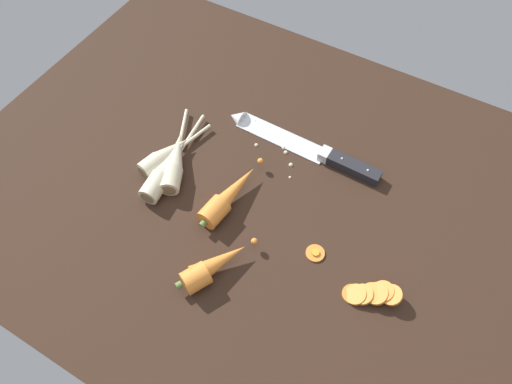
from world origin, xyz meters
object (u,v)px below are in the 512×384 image
Objects in this scene: chefs_knife at (299,144)px; whole_carrot_second at (212,266)px; parsnip_mid_right at (175,161)px; whole_carrot at (228,196)px; parsnip_mid_left at (167,168)px; parsnip_front at (166,156)px; carrot_slice_stack at (371,294)px; carrot_slice_stray_near at (315,253)px.

chefs_knife is 32.60cm from whole_carrot_second.
whole_carrot_second is 0.73× the size of parsnip_mid_right.
parsnip_mid_right is (-18.69, 15.37, -0.12)cm from whole_carrot_second.
parsnip_mid_left is (-14.01, -0.40, -0.12)cm from whole_carrot.
parsnip_front reaches higher than carrot_slice_stack.
carrot_slice_stack is 2.76× the size of carrot_slice_stray_near.
parsnip_front and parsnip_mid_left have the same top height.
whole_carrot_second is 0.83× the size of parsnip_front.
chefs_knife is at bearing 73.78° from whole_carrot.
parsnip_mid_left is 2.49× the size of carrot_slice_stack.
chefs_knife is at bearing 123.73° from carrot_slice_stray_near.
parsnip_mid_right reaches higher than chefs_knife.
whole_carrot is at bearing 1.62° from parsnip_mid_left.
parsnip_mid_left reaches higher than carrot_slice_stray_near.
whole_carrot_second is at bearing -139.75° from carrot_slice_stray_near.
whole_carrot_second is at bearing -90.87° from chefs_knife.
parsnip_mid_right is 44.85cm from carrot_slice_stack.
parsnip_mid_left and parsnip_mid_right have the same top height.
whole_carrot is 14.44cm from whole_carrot_second.
whole_carrot_second reaches higher than carrot_slice_stack.
chefs_knife is 3.65× the size of carrot_slice_stack.
carrot_slice_stray_near is at bearing 167.66° from carrot_slice_stack.
parsnip_front is 0.76× the size of parsnip_mid_left.
whole_carrot reaches higher than carrot_slice_stack.
parsnip_mid_left reaches higher than carrot_slice_stack.
parsnip_mid_left is at bearing -50.00° from parsnip_front.
whole_carrot_second is at bearing -159.77° from carrot_slice_stack.
chefs_knife is 1.94× the size of parsnip_front.
whole_carrot_second reaches higher than chefs_knife.
whole_carrot_second is 24.20cm from parsnip_mid_right.
parsnip_mid_right reaches higher than carrot_slice_stack.
carrot_slice_stray_near is (35.29, -3.53, -1.62)cm from parsnip_front.
whole_carrot_second is at bearing -36.43° from parsnip_front.
chefs_knife is 25.80cm from parsnip_mid_right.
parsnip_mid_left is at bearing 178.09° from carrot_slice_stray_near.
carrot_slice_stray_near is (13.71, -20.54, -0.29)cm from chefs_knife.
parsnip_mid_right is (2.40, -0.19, -0.00)cm from parsnip_front.
parsnip_front is 0.88× the size of parsnip_mid_right.
parsnip_mid_right is 33.11cm from carrot_slice_stray_near.
whole_carrot is 13.77cm from parsnip_mid_right.
carrot_slice_stray_near is (19.25, -1.51, -1.74)cm from whole_carrot.
parsnip_front is (-16.05, 2.03, -0.12)cm from whole_carrot.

